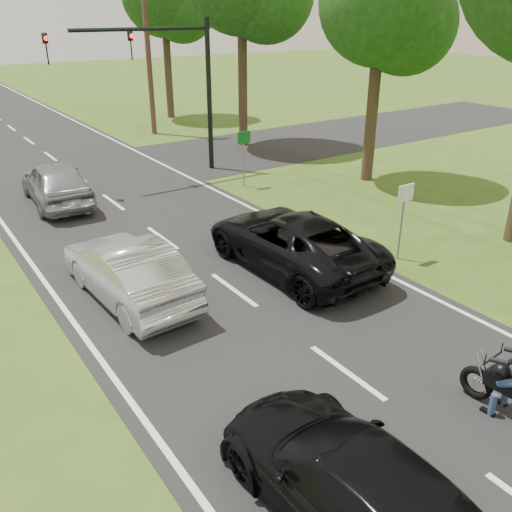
% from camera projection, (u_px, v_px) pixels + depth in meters
% --- Properties ---
extents(ground, '(140.00, 140.00, 0.00)m').
position_uv_depth(ground, '(347.00, 372.00, 10.23)').
color(ground, '#315016').
rests_on(ground, ground).
extents(road, '(8.00, 100.00, 0.01)m').
position_uv_depth(road, '(136.00, 219.00, 17.73)').
color(road, black).
rests_on(road, ground).
extents(cross_road, '(60.00, 7.00, 0.01)m').
position_uv_depth(cross_road, '(78.00, 176.00, 22.23)').
color(cross_road, black).
rests_on(cross_road, ground).
extents(dark_suv, '(2.59, 5.42, 1.49)m').
position_uv_depth(dark_suv, '(292.00, 241.00, 14.11)').
color(dark_suv, black).
rests_on(dark_suv, road).
extents(silver_sedan, '(1.79, 4.52, 1.46)m').
position_uv_depth(silver_sedan, '(128.00, 271.00, 12.52)').
color(silver_sedan, silver).
rests_on(silver_sedan, road).
extents(silver_suv, '(2.10, 4.62, 1.54)m').
position_uv_depth(silver_suv, '(56.00, 183.00, 18.77)').
color(silver_suv, '#999CA0').
rests_on(silver_suv, road).
extents(dark_car_behind, '(1.88, 4.61, 1.34)m').
position_uv_depth(dark_car_behind, '(356.00, 488.00, 6.92)').
color(dark_car_behind, black).
rests_on(dark_car_behind, road).
extents(traffic_signal, '(6.38, 0.44, 6.00)m').
position_uv_depth(traffic_signal, '(166.00, 70.00, 20.73)').
color(traffic_signal, black).
rests_on(traffic_signal, ground).
extents(utility_pole_far, '(1.60, 0.28, 10.00)m').
position_uv_depth(utility_pole_far, '(147.00, 34.00, 27.81)').
color(utility_pole_far, brown).
rests_on(utility_pole_far, ground).
extents(sign_white, '(0.55, 0.07, 2.12)m').
position_uv_depth(sign_white, '(404.00, 204.00, 14.22)').
color(sign_white, slate).
rests_on(sign_white, ground).
extents(sign_green, '(0.55, 0.07, 2.12)m').
position_uv_depth(sign_green, '(244.00, 145.00, 20.33)').
color(sign_green, slate).
rests_on(sign_green, ground).
extents(tree_row_c, '(4.80, 4.65, 8.76)m').
position_uv_depth(tree_row_c, '(390.00, 10.00, 19.26)').
color(tree_row_c, '#332316').
rests_on(tree_row_c, ground).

